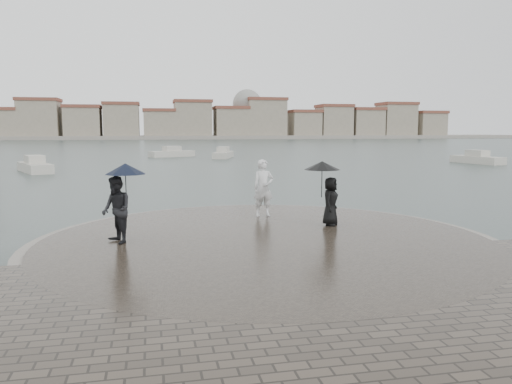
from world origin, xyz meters
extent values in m
plane|color=#2B3835|center=(0.00, 0.00, 0.00)|extent=(400.00, 400.00, 0.00)
cylinder|color=gray|center=(0.00, 3.50, 0.16)|extent=(12.50, 12.50, 0.32)
cylinder|color=#2D261E|center=(0.00, 3.50, 0.18)|extent=(11.90, 11.90, 0.36)
imported|color=silver|center=(0.69, 6.89, 1.31)|extent=(0.72, 0.49, 1.90)
imported|color=black|center=(-3.87, 3.74, 1.22)|extent=(0.96, 1.04, 1.73)
cylinder|color=black|center=(-3.62, 3.84, 1.71)|extent=(0.02, 0.02, 0.90)
cone|color=black|center=(-3.62, 3.84, 2.26)|extent=(1.05, 1.05, 0.28)
imported|color=black|center=(2.32, 4.87, 1.10)|extent=(0.79, 0.86, 1.47)
cylinder|color=black|center=(2.07, 4.97, 1.66)|extent=(0.02, 0.02, 0.90)
cone|color=black|center=(2.07, 4.97, 2.18)|extent=(1.10, 1.10, 0.26)
cube|color=gray|center=(0.00, 163.00, 0.60)|extent=(260.00, 20.00, 1.20)
cube|color=gray|center=(-48.00, 160.00, 4.50)|extent=(10.00, 10.00, 9.00)
cube|color=brown|center=(-48.00, 160.00, 9.50)|extent=(10.60, 10.60, 1.00)
cube|color=gray|center=(-37.00, 160.00, 6.00)|extent=(12.00, 10.00, 12.00)
cube|color=brown|center=(-37.00, 160.00, 12.50)|extent=(12.60, 10.60, 1.00)
cube|color=gray|center=(-24.00, 160.00, 5.00)|extent=(11.00, 10.00, 10.00)
cube|color=brown|center=(-24.00, 160.00, 10.50)|extent=(11.60, 10.60, 1.00)
cube|color=gray|center=(-12.00, 160.00, 5.50)|extent=(11.00, 10.00, 11.00)
cube|color=brown|center=(-12.00, 160.00, 11.50)|extent=(11.60, 10.60, 1.00)
cube|color=gray|center=(0.00, 160.00, 4.50)|extent=(10.00, 10.00, 9.00)
cube|color=brown|center=(0.00, 160.00, 9.50)|extent=(10.60, 10.60, 1.00)
cube|color=gray|center=(11.00, 160.00, 6.00)|extent=(12.00, 10.00, 12.00)
cube|color=brown|center=(11.00, 160.00, 12.50)|extent=(12.60, 10.60, 1.00)
cube|color=gray|center=(24.00, 160.00, 5.00)|extent=(11.00, 10.00, 10.00)
cube|color=brown|center=(24.00, 160.00, 10.50)|extent=(11.60, 10.60, 1.00)
cube|color=gray|center=(36.00, 160.00, 6.50)|extent=(13.00, 10.00, 13.00)
cube|color=brown|center=(36.00, 160.00, 13.50)|extent=(13.60, 10.60, 1.00)
cube|color=gray|center=(50.00, 160.00, 4.50)|extent=(10.00, 10.00, 9.00)
cube|color=brown|center=(50.00, 160.00, 9.50)|extent=(10.60, 10.60, 1.00)
cube|color=gray|center=(61.00, 160.00, 5.50)|extent=(11.00, 10.00, 11.00)
cube|color=brown|center=(61.00, 160.00, 11.50)|extent=(11.60, 10.60, 1.00)
cube|color=gray|center=(73.00, 160.00, 5.00)|extent=(11.00, 10.00, 10.00)
cube|color=brown|center=(73.00, 160.00, 10.50)|extent=(11.60, 10.60, 1.00)
cube|color=gray|center=(85.00, 160.00, 6.00)|extent=(12.00, 10.00, 12.00)
cube|color=brown|center=(85.00, 160.00, 12.50)|extent=(12.60, 10.60, 1.00)
cube|color=gray|center=(98.00, 160.00, 4.50)|extent=(10.00, 10.00, 9.00)
cube|color=brown|center=(98.00, 160.00, 9.50)|extent=(10.60, 10.60, 1.00)
sphere|color=gray|center=(30.00, 162.00, 12.00)|extent=(10.00, 10.00, 10.00)
cube|color=#B8B3A5|center=(27.74, 33.25, 0.25)|extent=(2.58, 5.70, 0.90)
cube|color=#B8B3A5|center=(27.74, 33.25, 0.85)|extent=(1.54, 2.19, 0.90)
cube|color=#B8B3A5|center=(-0.50, 51.15, 0.25)|extent=(5.63, 3.92, 0.90)
cube|color=#B8B3A5|center=(-0.50, 51.15, 0.85)|extent=(2.33, 1.98, 0.90)
cube|color=#B8B3A5|center=(-11.71, 31.58, 0.25)|extent=(3.63, 5.69, 0.90)
cube|color=#B8B3A5|center=(-11.71, 31.58, 0.85)|extent=(1.89, 2.31, 0.90)
cube|color=#B8B3A5|center=(5.16, 47.54, 0.25)|extent=(3.17, 5.73, 0.90)
cube|color=#B8B3A5|center=(5.16, 47.54, 0.85)|extent=(1.74, 2.27, 0.90)
camera|label=1|loc=(-2.97, -9.28, 3.26)|focal=35.00mm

